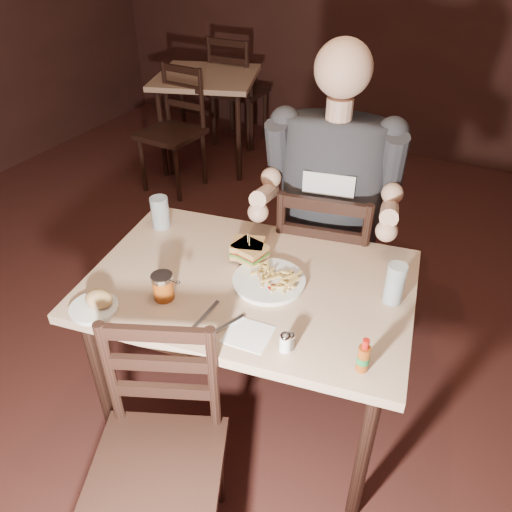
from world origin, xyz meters
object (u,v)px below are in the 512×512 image
at_px(main_table, 250,297).
at_px(glass_right, 395,284).
at_px(chair_near, 156,471).
at_px(dinner_plate, 269,282).
at_px(bg_table, 207,86).
at_px(syrup_dispenser, 163,287).
at_px(chair_far, 324,266).
at_px(diner, 332,171).
at_px(bg_chair_far, 239,91).
at_px(side_plate, 94,309).
at_px(glass_left, 160,213).
at_px(bg_chair_near, 171,133).
at_px(hot_sauce, 364,355).

distance_m(main_table, glass_right, 0.54).
xyz_separation_m(main_table, chair_near, (0.00, -0.64, -0.24)).
bearing_deg(dinner_plate, bg_table, 126.78).
bearing_deg(syrup_dispenser, dinner_plate, 30.37).
distance_m(chair_far, chair_near, 1.24).
bearing_deg(dinner_plate, glass_right, 14.66).
xyz_separation_m(bg_table, diner, (1.70, -1.71, 0.33)).
distance_m(chair_far, dinner_plate, 0.65).
xyz_separation_m(main_table, bg_chair_far, (-1.59, 2.79, -0.20)).
height_order(chair_far, diner, diner).
height_order(diner, side_plate, diner).
distance_m(bg_chair_far, glass_left, 2.87).
bearing_deg(diner, bg_chair_near, 134.59).
bearing_deg(glass_left, dinner_plate, -13.64).
bearing_deg(chair_near, bg_chair_near, 100.90).
distance_m(bg_chair_near, syrup_dispenser, 2.39).
xyz_separation_m(chair_far, glass_left, (-0.61, -0.43, 0.36)).
relative_size(dinner_plate, glass_right, 1.71).
bearing_deg(hot_sauce, dinner_plate, 150.51).
bearing_deg(syrup_dispenser, chair_near, -70.66).
bearing_deg(bg_table, side_plate, -65.63).
bearing_deg(main_table, chair_far, 80.98).
distance_m(bg_table, bg_chair_near, 0.59).
distance_m(chair_far, diner, 0.53).
distance_m(glass_left, hot_sauce, 1.09).
distance_m(glass_left, glass_right, 1.02).
distance_m(diner, hot_sauce, 0.88).
bearing_deg(hot_sauce, diner, 117.44).
xyz_separation_m(bg_table, dinner_plate, (1.67, -2.23, 0.10)).
bearing_deg(bg_table, glass_left, -62.66).
xyz_separation_m(chair_far, chair_near, (-0.09, -1.23, -0.03)).
relative_size(chair_far, diner, 0.93).
height_order(bg_table, dinner_plate, dinner_plate).
relative_size(diner, side_plate, 6.35).
bearing_deg(bg_chair_near, side_plate, -56.94).
distance_m(bg_table, hot_sauce, 3.25).
height_order(main_table, hot_sauce, hot_sauce).
bearing_deg(syrup_dispenser, glass_left, 117.90).
bearing_deg(side_plate, bg_chair_near, 119.78).
height_order(bg_chair_far, glass_left, bg_chair_far).
relative_size(hot_sauce, syrup_dispenser, 1.22).
distance_m(bg_chair_near, hot_sauce, 2.87).
bearing_deg(bg_table, diner, -45.12).
distance_m(bg_table, glass_left, 2.35).
height_order(glass_right, hot_sauce, glass_right).
xyz_separation_m(glass_right, side_plate, (-0.90, -0.52, -0.07)).
height_order(dinner_plate, side_plate, dinner_plate).
xyz_separation_m(bg_chair_near, diner, (1.70, -1.16, 0.55)).
xyz_separation_m(bg_chair_near, syrup_dispenser, (1.37, -1.92, 0.36)).
bearing_deg(chair_far, diner, 90.00).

